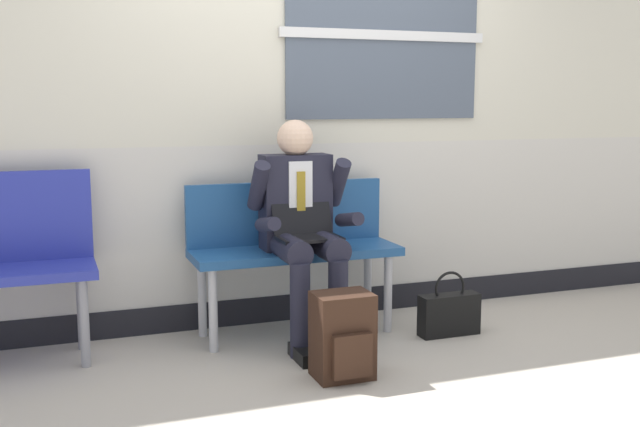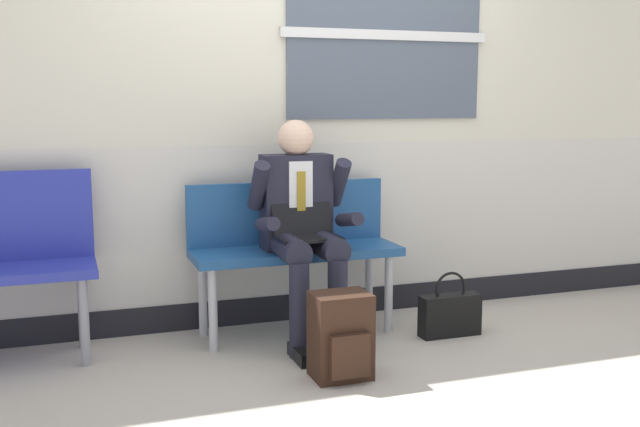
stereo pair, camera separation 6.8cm
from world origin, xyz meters
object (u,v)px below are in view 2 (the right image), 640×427
object	(u,v)px
bench_with_person	(293,241)
handbag	(450,314)
person_seated	(303,223)
backpack	(341,337)

from	to	relation	value
bench_with_person	handbag	distance (m)	1.02
person_seated	backpack	xyz separation A→B (m)	(-0.01, -0.63, -0.47)
handbag	person_seated	bearing A→B (deg)	166.09
backpack	bench_with_person	bearing A→B (deg)	89.43
person_seated	backpack	size ratio (longest dim) A/B	2.93
backpack	handbag	xyz separation A→B (m)	(0.85, 0.43, -0.08)
backpack	handbag	bearing A→B (deg)	26.56
backpack	handbag	distance (m)	0.95
bench_with_person	handbag	xyz separation A→B (m)	(0.84, -0.40, -0.42)
backpack	handbag	size ratio (longest dim) A/B	1.12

